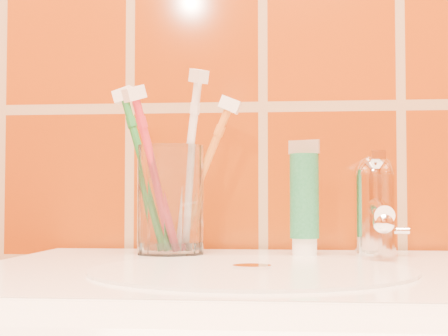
# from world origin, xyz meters

# --- Properties ---
(glass_tumbler) EXTENTS (0.10, 0.10, 0.13)m
(glass_tumbler) POSITION_xyz_m (-0.11, 1.10, 0.92)
(glass_tumbler) COLOR white
(glass_tumbler) RESTS_ON pedestal_sink
(toothpaste_tube) EXTENTS (0.04, 0.03, 0.14)m
(toothpaste_tube) POSITION_xyz_m (0.05, 1.10, 0.91)
(toothpaste_tube) COLOR white
(toothpaste_tube) RESTS_ON pedestal_sink
(faucet) EXTENTS (0.05, 0.11, 0.12)m
(faucet) POSITION_xyz_m (0.14, 1.09, 0.91)
(faucet) COLOR white
(faucet) RESTS_ON pedestal_sink
(toothbrush_0) EXTENTS (0.11, 0.10, 0.19)m
(toothbrush_0) POSITION_xyz_m (-0.07, 1.11, 0.94)
(toothbrush_0) COLOR orange
(toothbrush_0) RESTS_ON glass_tumbler
(toothbrush_1) EXTENTS (0.14, 0.14, 0.21)m
(toothbrush_1) POSITION_xyz_m (-0.12, 1.07, 0.95)
(toothbrush_1) COLOR #BC283A
(toothbrush_1) RESTS_ON glass_tumbler
(toothbrush_2) EXTENTS (0.11, 0.13, 0.23)m
(toothbrush_2) POSITION_xyz_m (-0.09, 1.09, 0.96)
(toothbrush_2) COLOR white
(toothbrush_2) RESTS_ON glass_tumbler
(toothbrush_3) EXTENTS (0.10, 0.09, 0.21)m
(toothbrush_3) POSITION_xyz_m (-0.14, 1.09, 0.95)
(toothbrush_3) COLOR #207A33
(toothbrush_3) RESTS_ON glass_tumbler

